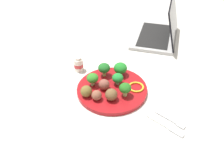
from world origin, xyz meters
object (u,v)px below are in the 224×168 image
plate (112,89)px  broccoli_floret_front_left (93,78)px  napkin (167,123)px  broccoli_floret_mid_right (117,78)px  broccoli_floret_mid_left (104,68)px  meatball_front_right (111,95)px  laptop (160,32)px  meatball_mid_left (97,96)px  meatball_center (104,85)px  meatball_far_rim (86,91)px  broccoli_floret_front_right (120,68)px  yogurt_bottle (79,64)px  knife (166,126)px  fork (171,120)px  pepper_ring_back_right (136,87)px  broccoli_floret_center (126,88)px

plate → broccoli_floret_front_left: bearing=-152.5°
napkin → broccoli_floret_mid_right: bearing=171.9°
broccoli_floret_mid_left → broccoli_floret_front_left: bearing=-83.7°
meatball_front_right → laptop: 0.56m
meatball_mid_left → meatball_center: bearing=110.7°
broccoli_floret_mid_left → napkin: bearing=-7.2°
meatball_front_right → meatball_far_rim: 0.10m
broccoli_floret_mid_left → meatball_mid_left: (0.08, -0.13, -0.02)m
broccoli_floret_mid_left → broccoli_floret_front_right: bearing=46.0°
broccoli_floret_front_right → yogurt_bottle: 0.19m
meatball_center → meatball_far_rim: same height
napkin → broccoli_floret_front_left: bearing=-174.1°
plate → napkin: (0.26, -0.00, -0.01)m
broccoli_floret_front_right → plate: bearing=-70.5°
broccoli_floret_mid_right → yogurt_bottle: (-0.20, -0.02, -0.02)m
broccoli_floret_mid_right → knife: (0.27, -0.05, -0.04)m
fork → broccoli_floret_front_right: bearing=166.0°
knife → yogurt_bottle: (-0.47, 0.03, 0.02)m
yogurt_bottle → pepper_ring_back_right: bearing=11.0°
meatball_far_rim → yogurt_bottle: size_ratio=0.67×
fork → knife: bearing=-88.3°
meatball_front_right → laptop: bearing=104.2°
broccoli_floret_center → yogurt_bottle: size_ratio=0.83×
meatball_far_rim → pepper_ring_back_right: (0.11, 0.16, -0.02)m
yogurt_bottle → knife: bearing=-3.8°
pepper_ring_back_right → plate: bearing=-137.9°
fork → pepper_ring_back_right: bearing=165.6°
broccoli_floret_center → broccoli_floret_front_left: broccoli_floret_center is taller
laptop → knife: bearing=-55.0°
broccoli_floret_front_right → meatball_center: size_ratio=1.30×
broccoli_floret_front_left → knife: size_ratio=0.37×
broccoli_floret_front_left → napkin: (0.33, 0.03, -0.05)m
meatball_center → fork: (0.28, 0.04, -0.03)m
broccoli_floret_mid_left → knife: broccoli_floret_mid_left is taller
plate → broccoli_floret_mid_right: bearing=96.7°
broccoli_floret_mid_right → fork: bearing=-4.1°
broccoli_floret_center → broccoli_floret_mid_right: broccoli_floret_center is taller
broccoli_floret_center → fork: size_ratio=0.46×
broccoli_floret_front_left → napkin: size_ratio=0.31×
broccoli_floret_front_left → laptop: laptop is taller
pepper_ring_back_right → fork: bearing=-14.4°
broccoli_floret_mid_right → knife: 0.28m
plate → napkin: bearing=-0.6°
plate → meatball_mid_left: 0.09m
meatball_front_right → knife: meatball_front_right is taller
broccoli_floret_mid_left → laptop: (-0.02, 0.45, -0.01)m
pepper_ring_back_right → meatball_center: bearing=-135.6°
broccoli_floret_front_right → laptop: bearing=99.0°
broccoli_floret_front_left → knife: (0.33, 0.02, -0.04)m
broccoli_floret_front_right → pepper_ring_back_right: bearing=-13.5°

